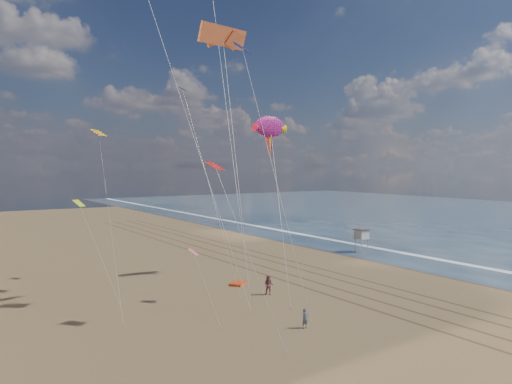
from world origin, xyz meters
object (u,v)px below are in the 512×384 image
show_kite (270,127)px  kite_flyer_b (269,285)px  lifeguard_stand (362,234)px  grounded_kite (238,283)px  kite_flyer_a (305,318)px

show_kite → kite_flyer_b: show_kite is taller
lifeguard_stand → kite_flyer_b: 27.61m
grounded_kite → show_kite: show_kite is taller
grounded_kite → kite_flyer_a: kite_flyer_a is taller
lifeguard_stand → grounded_kite: (-24.93, -7.00, -2.44)m
lifeguard_stand → show_kite: bearing=-166.1°
grounded_kite → kite_flyer_a: bearing=-140.1°
grounded_kite → kite_flyer_b: (0.25, -5.26, 0.84)m
lifeguard_stand → show_kite: show_kite is taller
kite_flyer_b → grounded_kite: bearing=144.4°
grounded_kite → show_kite: 17.65m
show_kite → kite_flyer_b: (-5.31, -7.47, -15.77)m
lifeguard_stand → kite_flyer_a: bearing=-142.0°
lifeguard_stand → show_kite: 24.48m
lifeguard_stand → kite_flyer_a: (-27.92, -21.82, -1.79)m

